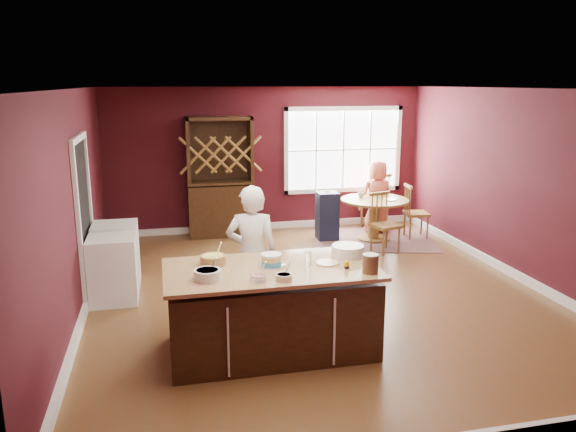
% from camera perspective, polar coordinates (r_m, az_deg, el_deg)
% --- Properties ---
extents(room_shell, '(7.00, 7.00, 7.00)m').
position_cam_1_polar(room_shell, '(7.32, 2.99, 2.18)').
color(room_shell, brown).
rests_on(room_shell, ground).
extents(window, '(2.36, 0.10, 1.66)m').
position_cam_1_polar(window, '(11.02, 5.62, 6.71)').
color(window, white).
rests_on(window, room_shell).
extents(doorway, '(0.08, 1.26, 2.13)m').
position_cam_1_polar(doorway, '(7.77, -19.91, -0.41)').
color(doorway, white).
rests_on(doorway, room_shell).
extents(kitchen_island, '(2.18, 1.14, 0.92)m').
position_cam_1_polar(kitchen_island, '(5.97, -1.72, -9.64)').
color(kitchen_island, black).
rests_on(kitchen_island, ground).
extents(dining_table, '(1.21, 1.21, 0.75)m').
position_cam_1_polar(dining_table, '(10.16, 8.76, 0.52)').
color(dining_table, brown).
rests_on(dining_table, ground).
extents(baker, '(0.68, 0.53, 1.65)m').
position_cam_1_polar(baker, '(6.52, -3.66, -3.99)').
color(baker, white).
rests_on(baker, ground).
extents(layer_cake, '(0.30, 0.30, 0.12)m').
position_cam_1_polar(layer_cake, '(5.85, -1.70, -4.46)').
color(layer_cake, white).
rests_on(layer_cake, kitchen_island).
extents(bowl_blue, '(0.26, 0.26, 0.10)m').
position_cam_1_polar(bowl_blue, '(5.49, -8.19, -5.93)').
color(bowl_blue, white).
rests_on(bowl_blue, kitchen_island).
extents(bowl_yellow, '(0.27, 0.27, 0.10)m').
position_cam_1_polar(bowl_yellow, '(5.92, -7.63, -4.45)').
color(bowl_yellow, '#B08548').
rests_on(bowl_yellow, kitchen_island).
extents(bowl_pink, '(0.17, 0.17, 0.06)m').
position_cam_1_polar(bowl_pink, '(5.41, -3.01, -6.32)').
color(bowl_pink, white).
rests_on(bowl_pink, kitchen_island).
extents(bowl_olive, '(0.16, 0.16, 0.06)m').
position_cam_1_polar(bowl_olive, '(5.43, -0.42, -6.23)').
color(bowl_olive, beige).
rests_on(bowl_olive, kitchen_island).
extents(drinking_glass, '(0.08, 0.08, 0.15)m').
position_cam_1_polar(drinking_glass, '(5.86, 2.05, -4.28)').
color(drinking_glass, silver).
rests_on(drinking_glass, kitchen_island).
extents(dinner_plate, '(0.24, 0.24, 0.02)m').
position_cam_1_polar(dinner_plate, '(5.93, 4.01, -4.76)').
color(dinner_plate, beige).
rests_on(dinner_plate, kitchen_island).
extents(white_tub, '(0.35, 0.35, 0.12)m').
position_cam_1_polar(white_tub, '(6.19, 6.08, -3.51)').
color(white_tub, white).
rests_on(white_tub, kitchen_island).
extents(stoneware_crock, '(0.16, 0.16, 0.19)m').
position_cam_1_polar(stoneware_crock, '(5.67, 8.37, -4.81)').
color(stoneware_crock, brown).
rests_on(stoneware_crock, kitchen_island).
extents(toy_figurine, '(0.05, 0.05, 0.09)m').
position_cam_1_polar(toy_figurine, '(5.77, 5.99, -4.96)').
color(toy_figurine, '#F9AD03').
rests_on(toy_figurine, kitchen_island).
extents(rug, '(2.48, 2.13, 0.01)m').
position_cam_1_polar(rug, '(10.29, 8.66, -2.35)').
color(rug, brown).
rests_on(rug, ground).
extents(chair_east, '(0.45, 0.46, 1.00)m').
position_cam_1_polar(chair_east, '(10.45, 12.94, 0.50)').
color(chair_east, olive).
rests_on(chair_east, ground).
extents(chair_south, '(0.52, 0.51, 1.01)m').
position_cam_1_polar(chair_south, '(9.44, 9.89, -0.69)').
color(chair_south, brown).
rests_on(chair_south, ground).
extents(chair_north, '(0.58, 0.56, 1.09)m').
position_cam_1_polar(chair_north, '(11.05, 8.82, 1.62)').
color(chair_north, olive).
rests_on(chair_north, ground).
extents(seated_woman, '(0.72, 0.52, 1.37)m').
position_cam_1_polar(seated_woman, '(10.68, 9.00, 1.97)').
color(seated_woman, '#C35E47').
rests_on(seated_woman, ground).
extents(high_chair, '(0.38, 0.38, 0.91)m').
position_cam_1_polar(high_chair, '(10.12, 3.99, 0.13)').
color(high_chair, '#232B46').
rests_on(high_chair, ground).
extents(toddler, '(0.18, 0.14, 0.26)m').
position_cam_1_polar(toddler, '(10.18, 4.16, 2.26)').
color(toddler, '#8CA5BF').
rests_on(toddler, high_chair).
extents(table_plate, '(0.21, 0.21, 0.02)m').
position_cam_1_polar(table_plate, '(10.06, 10.31, 1.64)').
color(table_plate, beige).
rests_on(table_plate, dining_table).
extents(table_cup, '(0.14, 0.14, 0.10)m').
position_cam_1_polar(table_cup, '(10.22, 7.45, 2.16)').
color(table_cup, beige).
rests_on(table_cup, dining_table).
extents(hutch, '(1.19, 0.50, 2.18)m').
position_cam_1_polar(hutch, '(10.32, -6.92, 3.93)').
color(hutch, black).
rests_on(hutch, ground).
extents(washer, '(0.59, 0.57, 0.86)m').
position_cam_1_polar(washer, '(7.59, -17.35, -5.21)').
color(washer, white).
rests_on(washer, ground).
extents(dryer, '(0.60, 0.59, 0.88)m').
position_cam_1_polar(dryer, '(8.20, -17.04, -3.75)').
color(dryer, white).
rests_on(dryer, ground).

